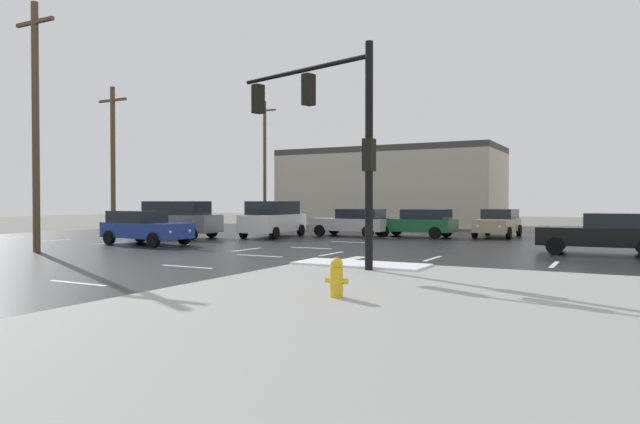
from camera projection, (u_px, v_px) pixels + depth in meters
ground_plane at (287, 252)px, 23.00m from camera, size 120.00×120.00×0.00m
road_asphalt at (287, 252)px, 23.00m from camera, size 44.00×44.00×0.02m
sidewalk_corner at (627, 369)px, 6.77m from camera, size 18.00×18.00×0.14m
snow_strip_curbside at (361, 264)px, 17.11m from camera, size 4.00×1.60×0.06m
lane_markings at (296, 256)px, 21.21m from camera, size 36.15×36.15×0.01m
traffic_signal_mast at (331, 123)px, 16.78m from camera, size 5.18×1.60×6.34m
fire_hydrant at (337, 277)px, 11.39m from camera, size 0.48×0.26×0.79m
strip_building_background at (390, 187)px, 48.89m from camera, size 18.28×8.00×6.49m
sedan_black at (605, 233)px, 21.78m from camera, size 4.58×2.14×1.58m
sedan_silver at (353, 222)px, 33.14m from camera, size 4.57×2.09×1.58m
suv_grey at (177, 219)px, 31.61m from camera, size 5.00×2.62×2.03m
suv_white at (273, 218)px, 32.44m from camera, size 2.51×4.96×2.03m
sedan_tan at (498, 222)px, 32.41m from camera, size 2.09×4.57×1.58m
sedan_green at (418, 222)px, 32.15m from camera, size 4.63×2.26×1.58m
sedan_blue at (144, 227)px, 26.75m from camera, size 4.66×2.35×1.58m
utility_pole_mid at (36, 122)px, 22.88m from camera, size 2.20×0.28×10.01m
utility_pole_far at (113, 158)px, 34.11m from camera, size 2.20×0.28×8.87m
utility_pole_distant at (265, 161)px, 49.09m from camera, size 2.20×0.28×10.63m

